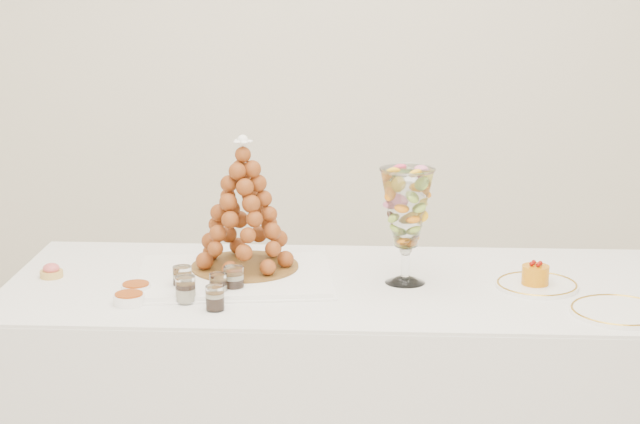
{
  "coord_description": "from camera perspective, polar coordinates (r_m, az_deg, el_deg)",
  "views": [
    {
      "loc": [
        0.07,
        -2.71,
        1.67
      ],
      "look_at": [
        -0.02,
        0.22,
        0.92
      ],
      "focal_mm": 60.0,
      "sensor_mm": 36.0,
      "label": 1
    }
  ],
  "objects": [
    {
      "name": "cake_plate",
      "position": [
        3.05,
        11.49,
        -3.85
      ],
      "size": [
        0.23,
        0.23,
        0.01
      ],
      "primitive_type": "cylinder",
      "color": "white",
      "rests_on": "buffet_table"
    },
    {
      "name": "ramekin_front",
      "position": [
        2.89,
        -10.15,
        -4.6
      ],
      "size": [
        0.08,
        0.08,
        0.03
      ],
      "primitive_type": "cylinder",
      "color": "white",
      "rests_on": "buffet_table"
    },
    {
      "name": "spare_plate",
      "position": [
        2.89,
        15.65,
        -5.14
      ],
      "size": [
        0.25,
        0.25,
        0.01
      ],
      "primitive_type": "cylinder",
      "color": "white",
      "rests_on": "buffet_table"
    },
    {
      "name": "verrine_a",
      "position": [
        2.97,
        -7.35,
        -3.56
      ],
      "size": [
        0.06,
        0.06,
        0.07
      ],
      "primitive_type": "cylinder",
      "rotation": [
        0.0,
        0.0,
        0.22
      ],
      "color": "white",
      "rests_on": "buffet_table"
    },
    {
      "name": "verrine_c",
      "position": [
        2.94,
        -4.62,
        -3.63
      ],
      "size": [
        0.06,
        0.06,
        0.08
      ],
      "primitive_type": "cylinder",
      "rotation": [
        0.0,
        0.0,
        -0.1
      ],
      "color": "white",
      "rests_on": "buffet_table"
    },
    {
      "name": "lace_tray",
      "position": [
        3.06,
        -4.63,
        -3.45
      ],
      "size": [
        0.57,
        0.45,
        0.02
      ],
      "primitive_type": "cube",
      "rotation": [
        0.0,
        0.0,
        0.1
      ],
      "color": "white",
      "rests_on": "buffet_table"
    },
    {
      "name": "verrine_e",
      "position": [
        2.81,
        -5.62,
        -4.59
      ],
      "size": [
        0.06,
        0.06,
        0.07
      ],
      "primitive_type": "cylinder",
      "rotation": [
        0.0,
        0.0,
        -0.32
      ],
      "color": "white",
      "rests_on": "buffet_table"
    },
    {
      "name": "ramekin_back",
      "position": [
        2.97,
        -9.79,
        -4.07
      ],
      "size": [
        0.08,
        0.08,
        0.03
      ],
      "primitive_type": "cylinder",
      "color": "white",
      "rests_on": "buffet_table"
    },
    {
      "name": "verrine_b",
      "position": [
        2.91,
        -5.45,
        -3.91
      ],
      "size": [
        0.06,
        0.06,
        0.06
      ],
      "primitive_type": "cylinder",
      "rotation": [
        0.0,
        0.0,
        -0.2
      ],
      "color": "white",
      "rests_on": "buffet_table"
    },
    {
      "name": "macaron_vase",
      "position": [
        2.98,
        4.64,
        0.14
      ],
      "size": [
        0.15,
        0.15,
        0.33
      ],
      "color": "white",
      "rests_on": "buffet_table"
    },
    {
      "name": "verrine_d",
      "position": [
        2.88,
        -7.18,
        -4.12
      ],
      "size": [
        0.07,
        0.07,
        0.07
      ],
      "primitive_type": "cylinder",
      "rotation": [
        0.0,
        0.0,
        0.29
      ],
      "color": "white",
      "rests_on": "buffet_table"
    },
    {
      "name": "mousse_cake",
      "position": [
        3.03,
        11.41,
        -3.29
      ],
      "size": [
        0.08,
        0.08,
        0.07
      ],
      "color": "orange",
      "rests_on": "cake_plate"
    },
    {
      "name": "pink_tart",
      "position": [
        3.17,
        -14.14,
        -3.09
      ],
      "size": [
        0.07,
        0.07,
        0.04
      ],
      "color": "tan",
      "rests_on": "buffet_table"
    },
    {
      "name": "croquembouche",
      "position": [
        3.06,
        -4.08,
        0.42
      ],
      "size": [
        0.31,
        0.31,
        0.39
      ],
      "rotation": [
        0.0,
        0.0,
        -0.21
      ],
      "color": "brown",
      "rests_on": "lace_tray"
    },
    {
      "name": "buffet_table",
      "position": [
        3.16,
        1.33,
        -10.14
      ],
      "size": [
        1.94,
        0.81,
        0.73
      ],
      "rotation": [
        0.0,
        0.0,
        -0.02
      ],
      "color": "white",
      "rests_on": "ground"
    }
  ]
}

